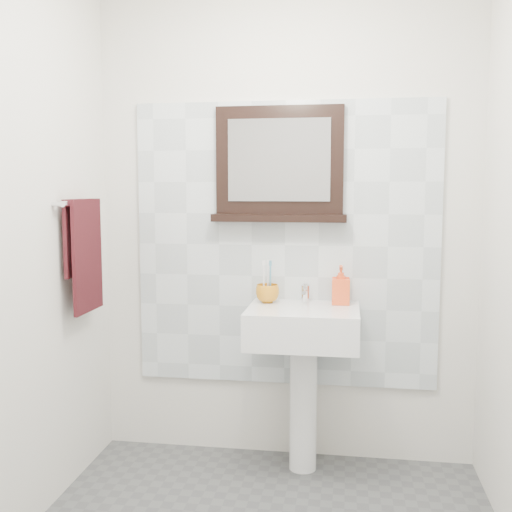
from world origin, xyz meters
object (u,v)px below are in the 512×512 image
(toothbrush_cup, at_px, (267,293))
(hand_towel, at_px, (84,246))
(pedestal_sink, at_px, (303,344))
(soap_dispenser, at_px, (341,285))
(framed_mirror, at_px, (279,167))

(toothbrush_cup, xyz_separation_m, hand_towel, (-0.86, -0.29, 0.26))
(pedestal_sink, distance_m, hand_towel, 1.18)
(soap_dispenser, distance_m, hand_towel, 1.29)
(framed_mirror, distance_m, hand_towel, 1.06)
(soap_dispenser, height_order, framed_mirror, framed_mirror)
(toothbrush_cup, bearing_deg, framed_mirror, 59.54)
(framed_mirror, bearing_deg, hand_towel, -157.42)
(soap_dispenser, bearing_deg, framed_mirror, 166.36)
(pedestal_sink, distance_m, framed_mirror, 0.91)
(toothbrush_cup, distance_m, framed_mirror, 0.66)
(toothbrush_cup, bearing_deg, pedestal_sink, -27.77)
(pedestal_sink, relative_size, hand_towel, 1.75)
(pedestal_sink, bearing_deg, framed_mirror, 127.74)
(pedestal_sink, height_order, soap_dispenser, soap_dispenser)
(toothbrush_cup, bearing_deg, hand_towel, -161.13)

